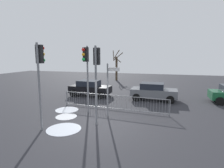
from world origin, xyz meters
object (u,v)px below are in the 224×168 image
(bare_tree_left, at_px, (116,66))
(traffic_light_foreground_left, at_px, (40,67))
(car_grey_mid, at_px, (153,91))
(direction_sign_post, at_px, (109,88))
(traffic_light_mid_right, at_px, (86,64))
(car_black_near, at_px, (90,88))
(traffic_light_rear_right, at_px, (97,67))

(bare_tree_left, bearing_deg, traffic_light_foreground_left, -86.20)
(car_grey_mid, bearing_deg, direction_sign_post, -112.92)
(car_grey_mid, bearing_deg, bare_tree_left, 120.27)
(traffic_light_mid_right, height_order, car_grey_mid, traffic_light_mid_right)
(direction_sign_post, bearing_deg, traffic_light_mid_right, 168.13)
(car_grey_mid, distance_m, bare_tree_left, 13.18)
(traffic_light_mid_right, xyz_separation_m, car_black_near, (-1.85, 4.79, -2.44))
(traffic_light_rear_right, relative_size, bare_tree_left, 0.91)
(traffic_light_foreground_left, bearing_deg, direction_sign_post, 44.29)
(traffic_light_mid_right, distance_m, car_grey_mid, 6.72)
(direction_sign_post, height_order, bare_tree_left, bare_tree_left)
(traffic_light_mid_right, bearing_deg, bare_tree_left, -70.91)
(traffic_light_rear_right, xyz_separation_m, direction_sign_post, (0.25, 1.27, -1.28))
(direction_sign_post, relative_size, bare_tree_left, 0.70)
(traffic_light_foreground_left, height_order, direction_sign_post, traffic_light_foreground_left)
(traffic_light_foreground_left, height_order, car_black_near, traffic_light_foreground_left)
(direction_sign_post, xyz_separation_m, car_black_near, (-3.48, 5.20, -1.08))
(traffic_light_mid_right, bearing_deg, traffic_light_foreground_left, 82.25)
(direction_sign_post, xyz_separation_m, bare_tree_left, (-3.97, 16.70, 0.31))
(traffic_light_foreground_left, height_order, car_grey_mid, traffic_light_foreground_left)
(traffic_light_mid_right, distance_m, traffic_light_rear_right, 2.17)
(traffic_light_rear_right, height_order, direction_sign_post, traffic_light_rear_right)
(traffic_light_foreground_left, relative_size, direction_sign_post, 1.32)
(traffic_light_mid_right, bearing_deg, traffic_light_rear_right, 140.31)
(traffic_light_rear_right, distance_m, car_grey_mid, 7.39)
(car_grey_mid, relative_size, bare_tree_left, 0.82)
(car_grey_mid, bearing_deg, traffic_light_rear_right, -110.55)
(direction_sign_post, height_order, car_black_near, direction_sign_post)
(direction_sign_post, distance_m, bare_tree_left, 17.17)
(car_black_near, xyz_separation_m, bare_tree_left, (-0.50, 11.50, 1.39))
(traffic_light_mid_right, xyz_separation_m, car_grey_mid, (3.99, 4.82, -2.44))
(traffic_light_foreground_left, relative_size, car_black_near, 1.13)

